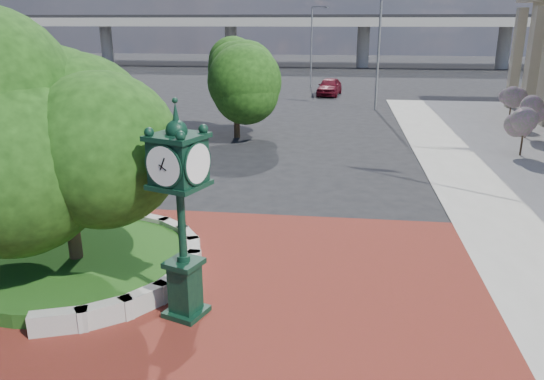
{
  "coord_description": "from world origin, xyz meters",
  "views": [
    {
      "loc": [
        2.08,
        -12.55,
        6.61
      ],
      "look_at": [
        0.25,
        1.5,
        2.08
      ],
      "focal_mm": 35.0,
      "sensor_mm": 36.0,
      "label": 1
    }
  ],
  "objects_px": {
    "post_clock": "(181,205)",
    "street_lamp_far": "(313,40)",
    "street_lamp_near": "(383,29)",
    "parked_car": "(329,87)"
  },
  "relations": [
    {
      "from": "parked_car",
      "to": "street_lamp_near",
      "type": "distance_m",
      "value": 10.58
    },
    {
      "from": "street_lamp_near",
      "to": "parked_car",
      "type": "bearing_deg",
      "value": 115.99
    },
    {
      "from": "post_clock",
      "to": "parked_car",
      "type": "relative_size",
      "value": 1.06
    },
    {
      "from": "post_clock",
      "to": "street_lamp_far",
      "type": "bearing_deg",
      "value": 89.6
    },
    {
      "from": "post_clock",
      "to": "parked_car",
      "type": "distance_m",
      "value": 39.63
    },
    {
      "from": "street_lamp_near",
      "to": "street_lamp_far",
      "type": "height_order",
      "value": "street_lamp_near"
    },
    {
      "from": "parked_car",
      "to": "street_lamp_near",
      "type": "height_order",
      "value": "street_lamp_near"
    },
    {
      "from": "street_lamp_far",
      "to": "post_clock",
      "type": "bearing_deg",
      "value": -90.4
    },
    {
      "from": "post_clock",
      "to": "street_lamp_near",
      "type": "xyz_separation_m",
      "value": [
        6.3,
        31.28,
        3.32
      ]
    },
    {
      "from": "post_clock",
      "to": "street_lamp_near",
      "type": "bearing_deg",
      "value": 78.61
    }
  ]
}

